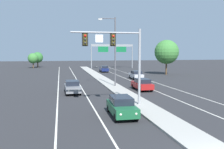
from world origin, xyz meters
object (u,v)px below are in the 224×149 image
object	(u,v)px
street_lamp_median	(114,48)
car_oncoming_grey	(72,87)
tree_far_left_b	(38,57)
tree_far_left_a	(33,58)
car_receding_red	(142,84)
car_receding_silver	(136,75)
car_receding_navy	(104,69)
overhead_signal_mast	(118,51)
highway_sign_gantry	(112,48)
tree_far_right_b	(167,52)
car_oncoming_green	(122,106)

from	to	relation	value
street_lamp_median	car_oncoming_grey	bearing A→B (deg)	-145.00
tree_far_left_b	tree_far_left_a	size ratio (longest dim) A/B	1.07
car_receding_red	car_receding_silver	world-z (taller)	same
car_oncoming_grey	car_receding_red	xyz separation A→B (m)	(9.35, 0.59, 0.00)
car_receding_navy	street_lamp_median	bearing A→B (deg)	-97.00
overhead_signal_mast	tree_far_left_b	size ratio (longest dim) A/B	1.43
street_lamp_median	car_receding_silver	size ratio (longest dim) A/B	2.22
highway_sign_gantry	tree_far_left_b	distance (m)	24.78
car_receding_red	tree_far_right_b	world-z (taller)	tree_far_right_b
car_receding_red	highway_sign_gantry	size ratio (longest dim) A/B	0.34
overhead_signal_mast	car_oncoming_grey	size ratio (longest dim) A/B	1.60
tree_far_left_b	overhead_signal_mast	bearing A→B (deg)	-78.35
car_receding_navy	car_receding_red	bearing A→B (deg)	-90.18
car_receding_red	car_receding_silver	distance (m)	13.30
street_lamp_median	tree_far_right_b	world-z (taller)	street_lamp_median
overhead_signal_mast	car_oncoming_grey	bearing A→B (deg)	114.96
highway_sign_gantry	tree_far_right_b	world-z (taller)	tree_far_right_b
car_receding_red	car_receding_navy	bearing A→B (deg)	89.82
street_lamp_median	car_oncoming_green	world-z (taller)	street_lamp_median
overhead_signal_mast	tree_far_left_a	distance (m)	60.17
car_receding_silver	highway_sign_gantry	distance (m)	30.82
car_receding_red	car_receding_navy	world-z (taller)	same
overhead_signal_mast	highway_sign_gantry	xyz separation A→B (m)	(10.52, 52.16, 0.86)
overhead_signal_mast	car_receding_silver	xyz separation A→B (m)	(8.70, 21.86, -4.48)
highway_sign_gantry	tree_far_left_a	bearing A→B (deg)	165.27
street_lamp_median	tree_far_right_b	xyz separation A→B (m)	(15.77, 16.35, -0.68)
car_receding_red	highway_sign_gantry	world-z (taller)	highway_sign_gantry
car_receding_navy	tree_far_right_b	distance (m)	16.48
car_receding_red	car_receding_navy	size ratio (longest dim) A/B	1.00
overhead_signal_mast	highway_sign_gantry	distance (m)	53.22
car_receding_red	tree_far_left_b	world-z (taller)	tree_far_left_b
car_oncoming_grey	highway_sign_gantry	size ratio (longest dim) A/B	0.34
car_oncoming_green	car_receding_navy	xyz separation A→B (m)	(6.08, 42.25, 0.00)
car_oncoming_green	tree_far_left_b	xyz separation A→B (m)	(-12.00, 64.17, 2.47)
car_oncoming_green	highway_sign_gantry	bearing A→B (deg)	78.75
highway_sign_gantry	car_oncoming_grey	bearing A→B (deg)	-108.22
street_lamp_median	car_receding_silver	world-z (taller)	street_lamp_median
tree_far_left_b	highway_sign_gantry	bearing A→B (deg)	-20.49
street_lamp_median	car_receding_navy	bearing A→B (deg)	83.00
tree_far_left_a	overhead_signal_mast	bearing A→B (deg)	-76.80
car_oncoming_grey	tree_far_left_b	world-z (taller)	tree_far_left_b
car_oncoming_green	highway_sign_gantry	distance (m)	56.89
car_receding_navy	tree_far_left_a	size ratio (longest dim) A/B	0.96
tree_far_left_a	car_receding_navy	bearing A→B (deg)	-45.60
car_oncoming_grey	tree_far_left_a	xyz separation A→B (m)	(-9.82, 50.16, 2.24)
car_receding_red	highway_sign_gantry	xyz separation A→B (m)	(5.07, 43.20, 5.34)
car_receding_silver	car_receding_navy	distance (m)	17.29
car_receding_navy	tree_far_right_b	world-z (taller)	tree_far_right_b
car_oncoming_grey	tree_far_left_b	bearing A→B (deg)	99.36
car_receding_silver	car_receding_red	bearing A→B (deg)	-104.16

